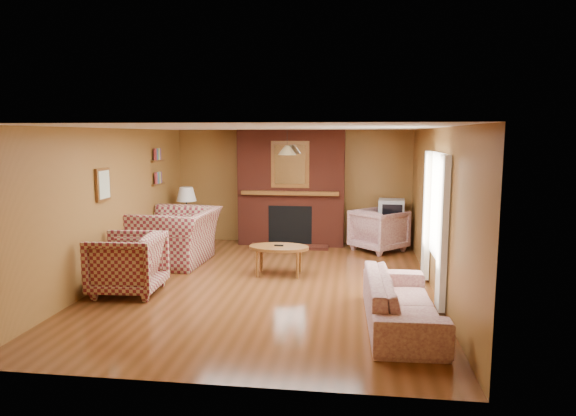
# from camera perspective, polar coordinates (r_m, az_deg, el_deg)

# --- Properties ---
(floor) EXTENTS (6.50, 6.50, 0.00)m
(floor) POSITION_cam_1_polar(r_m,az_deg,el_deg) (8.04, -2.28, -8.47)
(floor) COLOR #4F2A10
(floor) RESTS_ON ground
(ceiling) EXTENTS (6.50, 6.50, 0.00)m
(ceiling) POSITION_cam_1_polar(r_m,az_deg,el_deg) (7.71, -2.38, 8.90)
(ceiling) COLOR silver
(ceiling) RESTS_ON wall_back
(wall_back) EXTENTS (6.50, 0.00, 6.50)m
(wall_back) POSITION_cam_1_polar(r_m,az_deg,el_deg) (10.98, 0.56, 2.40)
(wall_back) COLOR brown
(wall_back) RESTS_ON floor
(wall_front) EXTENTS (6.50, 0.00, 6.50)m
(wall_front) POSITION_cam_1_polar(r_m,az_deg,el_deg) (4.67, -9.17, -5.55)
(wall_front) COLOR brown
(wall_front) RESTS_ON floor
(wall_left) EXTENTS (0.00, 6.50, 6.50)m
(wall_left) POSITION_cam_1_polar(r_m,az_deg,el_deg) (8.57, -19.04, 0.34)
(wall_left) COLOR brown
(wall_left) RESTS_ON floor
(wall_right) EXTENTS (0.00, 6.50, 6.50)m
(wall_right) POSITION_cam_1_polar(r_m,az_deg,el_deg) (7.76, 16.18, -0.31)
(wall_right) COLOR brown
(wall_right) RESTS_ON floor
(fireplace) EXTENTS (2.20, 0.82, 2.40)m
(fireplace) POSITION_cam_1_polar(r_m,az_deg,el_deg) (10.72, 0.39, 2.17)
(fireplace) COLOR #511C11
(fireplace) RESTS_ON floor
(window_right) EXTENTS (0.10, 1.85, 2.00)m
(window_right) POSITION_cam_1_polar(r_m,az_deg,el_deg) (7.57, 16.02, -1.07)
(window_right) COLOR beige
(window_right) RESTS_ON wall_right
(bookshelf) EXTENTS (0.09, 0.55, 0.71)m
(bookshelf) POSITION_cam_1_polar(r_m,az_deg,el_deg) (10.23, -14.13, 4.36)
(bookshelf) COLOR brown
(bookshelf) RESTS_ON wall_left
(botanical_print) EXTENTS (0.05, 0.40, 0.50)m
(botanical_print) POSITION_cam_1_polar(r_m,az_deg,el_deg) (8.25, -19.87, 2.46)
(botanical_print) COLOR brown
(botanical_print) RESTS_ON wall_left
(pendant_light) EXTENTS (0.36, 0.36, 0.48)m
(pendant_light) POSITION_cam_1_polar(r_m,az_deg,el_deg) (9.98, -0.09, 6.44)
(pendant_light) COLOR black
(pendant_light) RESTS_ON ceiling
(plaid_loveseat) EXTENTS (1.36, 1.54, 0.97)m
(plaid_loveseat) POSITION_cam_1_polar(r_m,az_deg,el_deg) (9.43, -12.30, -3.12)
(plaid_loveseat) COLOR maroon
(plaid_loveseat) RESTS_ON floor
(plaid_armchair) EXTENTS (1.03, 1.00, 0.88)m
(plaid_armchair) POSITION_cam_1_polar(r_m,az_deg,el_deg) (7.85, -17.45, -5.92)
(plaid_armchair) COLOR maroon
(plaid_armchair) RESTS_ON floor
(floral_sofa) EXTENTS (0.88, 2.11, 0.61)m
(floral_sofa) POSITION_cam_1_polar(r_m,az_deg,el_deg) (6.43, 12.51, -10.09)
(floral_sofa) COLOR beige
(floral_sofa) RESTS_ON floor
(floral_armchair) EXTENTS (1.28, 1.28, 0.83)m
(floral_armchair) POSITION_cam_1_polar(r_m,az_deg,el_deg) (10.37, 10.09, -2.43)
(floral_armchair) COLOR beige
(floral_armchair) RESTS_ON floor
(coffee_table) EXTENTS (0.99, 0.61, 0.51)m
(coffee_table) POSITION_cam_1_polar(r_m,az_deg,el_deg) (8.46, -1.02, -4.61)
(coffee_table) COLOR brown
(coffee_table) RESTS_ON floor
(side_table) EXTENTS (0.46, 0.46, 0.57)m
(side_table) POSITION_cam_1_polar(r_m,az_deg,el_deg) (10.80, -11.12, -2.75)
(side_table) COLOR brown
(side_table) RESTS_ON floor
(table_lamp) EXTENTS (0.41, 0.41, 0.67)m
(table_lamp) POSITION_cam_1_polar(r_m,az_deg,el_deg) (10.69, -11.21, 0.71)
(table_lamp) COLOR white
(table_lamp) RESTS_ON side_table
(tv_stand) EXTENTS (0.51, 0.47, 0.54)m
(tv_stand) POSITION_cam_1_polar(r_m,az_deg,el_deg) (10.61, 11.33, -3.02)
(tv_stand) COLOR black
(tv_stand) RESTS_ON floor
(crt_tv) EXTENTS (0.54, 0.54, 0.47)m
(crt_tv) POSITION_cam_1_polar(r_m,az_deg,el_deg) (10.52, 11.40, -0.33)
(crt_tv) COLOR #ABADB3
(crt_tv) RESTS_ON tv_stand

